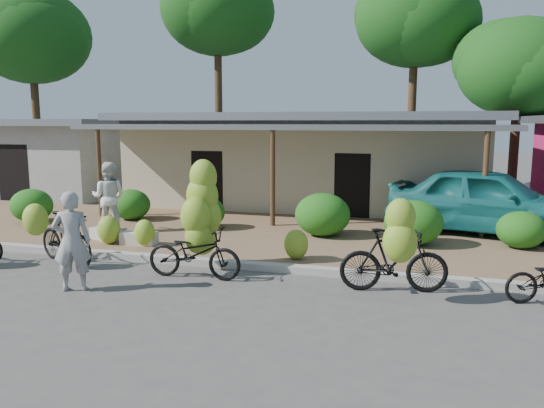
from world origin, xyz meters
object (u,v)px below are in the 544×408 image
Objects in this scene: tree_far_center at (214,8)px; teal_van at (489,201)px; bike_center at (198,231)px; sack_near at (139,238)px; bike_left at (62,236)px; bike_right at (395,255)px; tree_center_right at (411,17)px; tree_near_right at (514,65)px; bystander at (109,197)px; sack_far at (104,234)px; tree_back_left at (29,34)px.

tree_far_center is 2.01× the size of teal_van.
sack_near is (-2.27, 1.62, -0.62)m from bike_center.
bike_right is (7.01, -0.10, 0.09)m from bike_left.
tree_center_right is at bearing 3.18° from tree_far_center.
tree_near_right is 16.00m from bystander.
tree_near_right is 3.73× the size of bystander.
tree_center_right is 12.71× the size of sack_far.
tree_near_right is 1.36× the size of teal_van.
bike_center is 3.09× the size of sack_far.
bystander is at bearing 114.78° from sack_far.
sack_near is 2.08m from bystander.
tree_far_center is 13.45m from tree_near_right.
tree_far_center reaches higher than teal_van.
tree_near_right is 15.86m from bike_center.
tree_far_center is at bearing 103.73° from sack_near.
tree_center_right reaches higher than sack_near.
tree_far_center is at bearing -95.55° from bystander.
bike_left is at bearing -82.84° from sack_far.
sack_near is 1.13× the size of sack_far.
bike_left is at bearing 89.55° from bystander.
tree_far_center reaches higher than bike_right.
tree_back_left is 15.69m from sack_far.
bike_left is 1.93m from sack_near.
bike_left is (2.34, -14.84, -7.72)m from tree_far_center.
tree_back_left is at bearing 47.55° from bike_center.
bike_center is 3.93m from sack_far.
sack_far is at bearing -117.25° from tree_center_right.
tree_back_left is 0.96× the size of tree_center_right.
tree_back_left is at bearing 45.21° from bike_right.
bystander reaches higher than teal_van.
bike_right reaches higher than sack_near.
tree_back_left reaches higher than sack_far.
sack_near is 9.05m from teal_van.
bike_right is 8.21m from bystander.
tree_far_center reaches higher than bike_left.
tree_near_right is at bearing -30.80° from bike_center.
bike_right is at bearing -88.73° from tree_center_right.
bike_right is at bearing -105.22° from tree_near_right.
bystander is at bearing -137.12° from tree_near_right.
sack_near is at bearing -76.27° from tree_far_center.
teal_van is at bearing -100.81° from tree_near_right.
bike_center reaches higher than bike_left.
tree_back_left reaches higher than bike_left.
sack_far is 9.99m from teal_van.
tree_near_right reaches higher than bike_right.
bike_right is 2.68× the size of sack_far.
bike_center is at bearing -67.48° from bike_left.
tree_back_left is 12.14× the size of sack_far.
bike_center reaches higher than bystander.
tree_near_right is at bearing 4.09° from tree_back_left.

